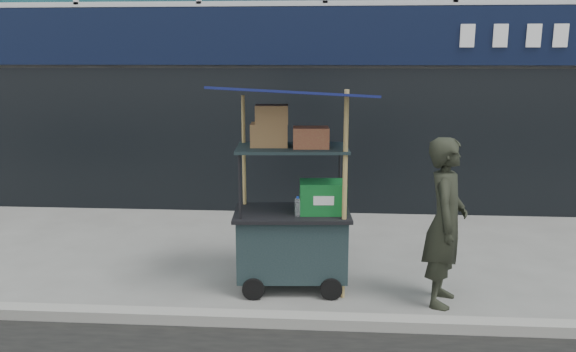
{
  "coord_description": "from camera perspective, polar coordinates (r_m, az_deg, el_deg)",
  "views": [
    {
      "loc": [
        0.04,
        -5.28,
        2.62
      ],
      "look_at": [
        -0.4,
        1.2,
        1.21
      ],
      "focal_mm": 35.0,
      "sensor_mm": 36.0,
      "label": 1
    }
  ],
  "objects": [
    {
      "name": "ground",
      "position": [
        5.89,
        3.18,
        -14.16
      ],
      "size": [
        80.0,
        80.0,
        0.0
      ],
      "primitive_type": "plane",
      "color": "slate",
      "rests_on": "ground"
    },
    {
      "name": "curb",
      "position": [
        5.69,
        3.16,
        -14.52
      ],
      "size": [
        80.0,
        0.18,
        0.12
      ],
      "primitive_type": "cube",
      "color": "gray",
      "rests_on": "ground"
    },
    {
      "name": "vendor_cart",
      "position": [
        6.32,
        0.57,
        -4.34
      ],
      "size": [
        1.8,
        1.32,
        2.32
      ],
      "rotation": [
        0.0,
        0.0,
        0.07
      ],
      "color": "black",
      "rests_on": "ground"
    },
    {
      "name": "vendor_man",
      "position": [
        6.12,
        15.7,
        -4.54
      ],
      "size": [
        0.6,
        0.75,
        1.8
      ],
      "primitive_type": "imported",
      "rotation": [
        0.0,
        0.0,
        1.28
      ],
      "color": "black",
      "rests_on": "ground"
    }
  ]
}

